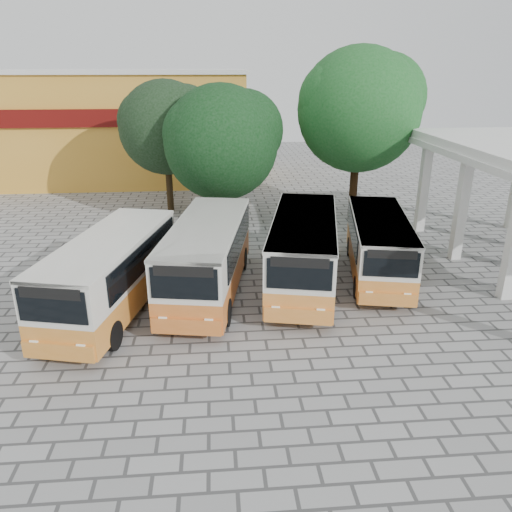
{
  "coord_description": "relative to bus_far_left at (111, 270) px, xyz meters",
  "views": [
    {
      "loc": [
        -3.43,
        -15.1,
        8.58
      ],
      "look_at": [
        -1.86,
        3.33,
        1.5
      ],
      "focal_mm": 35.0,
      "sensor_mm": 36.0,
      "label": 1
    }
  ],
  "objects": [
    {
      "name": "ground",
      "position": [
        7.25,
        -1.96,
        -1.65
      ],
      "size": [
        90.0,
        90.0,
        0.0
      ],
      "primitive_type": "plane",
      "color": "gray",
      "rests_on": "ground"
    },
    {
      "name": "shophouse_block",
      "position": [
        -3.75,
        24.03,
        2.51
      ],
      "size": [
        20.4,
        10.4,
        8.3
      ],
      "color": "gold",
      "rests_on": "ground"
    },
    {
      "name": "bus_far_left",
      "position": [
        0.0,
        0.0,
        0.0
      ],
      "size": [
        4.15,
        8.32,
        2.85
      ],
      "rotation": [
        0.0,
        0.0,
        -0.23
      ],
      "color": "orange",
      "rests_on": "ground"
    },
    {
      "name": "bus_centre_left",
      "position": [
        3.48,
        1.31,
        0.04
      ],
      "size": [
        3.81,
        8.41,
        2.91
      ],
      "rotation": [
        0.0,
        0.0,
        -0.17
      ],
      "color": "#C96625",
      "rests_on": "ground"
    },
    {
      "name": "bus_centre_right",
      "position": [
        7.37,
        1.7,
        0.04
      ],
      "size": [
        4.11,
        8.49,
        2.92
      ],
      "rotation": [
        0.0,
        0.0,
        -0.21
      ],
      "color": "orange",
      "rests_on": "ground"
    },
    {
      "name": "bus_far_right",
      "position": [
        10.73,
        2.44,
        -0.13
      ],
      "size": [
        3.63,
        7.65,
        2.63
      ],
      "rotation": [
        0.0,
        0.0,
        -0.2
      ],
      "color": "orange",
      "rests_on": "ground"
    },
    {
      "name": "tree_left",
      "position": [
        1.12,
        13.81,
        3.65
      ],
      "size": [
        5.84,
        5.56,
        7.9
      ],
      "color": "#312211",
      "rests_on": "ground"
    },
    {
      "name": "tree_middle",
      "position": [
        4.36,
        11.1,
        3.14
      ],
      "size": [
        6.69,
        6.37,
        7.77
      ],
      "color": "#34210E",
      "rests_on": "ground"
    },
    {
      "name": "tree_right",
      "position": [
        12.26,
        11.84,
        4.79
      ],
      "size": [
        7.39,
        7.04,
        9.73
      ],
      "color": "black",
      "rests_on": "ground"
    }
  ]
}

